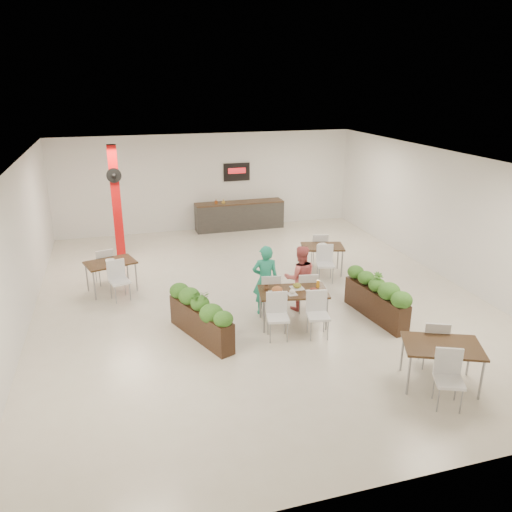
{
  "coord_description": "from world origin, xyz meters",
  "views": [
    {
      "loc": [
        -3.03,
        -10.33,
        4.86
      ],
      "look_at": [
        -0.1,
        -0.18,
        1.1
      ],
      "focal_mm": 35.0,
      "sensor_mm": 36.0,
      "label": 1
    }
  ],
  "objects": [
    {
      "name": "ground",
      "position": [
        0.0,
        0.0,
        0.0
      ],
      "size": [
        12.0,
        12.0,
        0.0
      ],
      "primitive_type": "plane",
      "color": "beige",
      "rests_on": "ground"
    },
    {
      "name": "room_shell",
      "position": [
        0.0,
        0.0,
        2.01
      ],
      "size": [
        10.1,
        12.1,
        3.22
      ],
      "color": "white",
      "rests_on": "ground"
    },
    {
      "name": "red_column",
      "position": [
        -3.0,
        3.79,
        1.64
      ],
      "size": [
        0.4,
        0.41,
        3.2
      ],
      "color": "red",
      "rests_on": "ground"
    },
    {
      "name": "service_counter",
      "position": [
        1.0,
        5.65,
        0.49
      ],
      "size": [
        3.0,
        0.64,
        2.2
      ],
      "color": "#2E2B28",
      "rests_on": "ground"
    },
    {
      "name": "main_table",
      "position": [
        0.31,
        -1.5,
        0.64
      ],
      "size": [
        1.52,
        1.81,
        0.92
      ],
      "rotation": [
        0.0,
        0.0,
        -0.18
      ],
      "color": "black",
      "rests_on": "ground"
    },
    {
      "name": "diner_man",
      "position": [
        -0.08,
        -0.85,
        0.78
      ],
      "size": [
        0.63,
        0.47,
        1.56
      ],
      "primitive_type": "imported",
      "rotation": [
        0.0,
        0.0,
        2.96
      ],
      "color": "#239977",
      "rests_on": "ground"
    },
    {
      "name": "diner_woman",
      "position": [
        0.72,
        -0.85,
        0.74
      ],
      "size": [
        0.81,
        0.68,
        1.48
      ],
      "primitive_type": "imported",
      "rotation": [
        0.0,
        0.0,
        2.96
      ],
      "color": "#E86767",
      "rests_on": "ground"
    },
    {
      "name": "planter_left",
      "position": [
        -1.63,
        -1.56,
        0.52
      ],
      "size": [
        1.0,
        1.87,
        1.04
      ],
      "rotation": [
        0.0,
        0.0,
        1.96
      ],
      "color": "black",
      "rests_on": "ground"
    },
    {
      "name": "planter_right",
      "position": [
        2.12,
        -1.72,
        0.5
      ],
      "size": [
        0.61,
        1.97,
        1.04
      ],
      "rotation": [
        0.0,
        0.0,
        1.7
      ],
      "color": "black",
      "rests_on": "ground"
    },
    {
      "name": "side_table_a",
      "position": [
        -3.28,
        1.34,
        0.62
      ],
      "size": [
        1.29,
        1.67,
        0.92
      ],
      "rotation": [
        0.0,
        0.0,
        0.3
      ],
      "color": "black",
      "rests_on": "ground"
    },
    {
      "name": "side_table_b",
      "position": [
        2.06,
        1.04,
        0.62
      ],
      "size": [
        1.22,
        1.67,
        0.92
      ],
      "rotation": [
        0.0,
        0.0,
        -0.26
      ],
      "color": "black",
      "rests_on": "ground"
    },
    {
      "name": "side_table_c",
      "position": [
        1.91,
        -4.26,
        0.63
      ],
      "size": [
        1.47,
        1.65,
        0.92
      ],
      "rotation": [
        0.0,
        0.0,
        -0.41
      ],
      "color": "black",
      "rests_on": "ground"
    }
  ]
}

